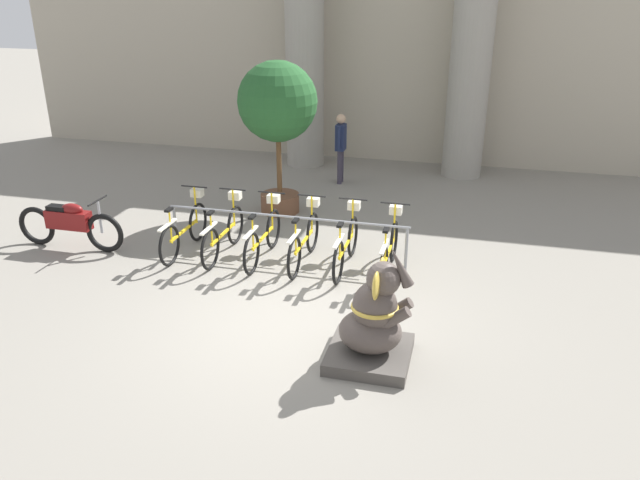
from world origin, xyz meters
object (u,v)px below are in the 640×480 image
elephant_statue (374,323)px  person_pedestrian (341,143)px  bicycle_4 (346,244)px  bicycle_5 (389,250)px  bicycle_1 (224,232)px  potted_tree (278,108)px  bicycle_2 (264,236)px  motorcycle (70,223)px  bicycle_3 (304,240)px  bicycle_0 (185,229)px

elephant_statue → person_pedestrian: 7.27m
bicycle_4 → bicycle_5: same height
bicycle_1 → potted_tree: size_ratio=0.60×
bicycle_5 → person_pedestrian: (-1.80, 4.48, 0.53)m
bicycle_2 → person_pedestrian: (0.31, 4.45, 0.53)m
bicycle_1 → bicycle_5: size_ratio=1.00×
bicycle_5 → motorcycle: (-5.49, -0.37, 0.05)m
potted_tree → motorcycle: bearing=-137.7°
bicycle_1 → bicycle_5: same height
bicycle_1 → bicycle_3: (1.41, 0.01, 0.00)m
bicycle_3 → person_pedestrian: person_pedestrian is taller
bicycle_2 → motorcycle: size_ratio=0.88×
elephant_statue → bicycle_2: bearing=132.0°
bicycle_0 → bicycle_3: size_ratio=1.00×
bicycle_2 → bicycle_5: same height
person_pedestrian → elephant_statue: bearing=-74.2°
bicycle_2 → person_pedestrian: size_ratio=1.13×
elephant_statue → potted_tree: size_ratio=0.53×
bicycle_0 → motorcycle: (-1.98, -0.38, 0.05)m
bicycle_4 → motorcycle: size_ratio=0.88×
bicycle_1 → motorcycle: size_ratio=0.88×
bicycle_2 → bicycle_5: size_ratio=1.00×
bicycle_3 → bicycle_4: (0.70, -0.00, 0.00)m
bicycle_1 → bicycle_4: (2.11, 0.01, 0.00)m
bicycle_1 → elephant_statue: bearing=-40.4°
bicycle_4 → bicycle_0: bearing=-179.3°
motorcycle → bicycle_3: bearing=5.8°
bicycle_3 → elephant_statue: (1.58, -2.55, 0.12)m
bicycle_0 → person_pedestrian: size_ratio=1.13×
person_pedestrian → potted_tree: 2.58m
bicycle_5 → bicycle_2: bearing=179.0°
bicycle_2 → bicycle_4: 1.41m
bicycle_5 → elephant_statue: 2.51m
bicycle_1 → bicycle_4: size_ratio=1.00×
elephant_statue → potted_tree: (-2.73, 4.81, 1.56)m
bicycle_1 → bicycle_3: bearing=0.3°
bicycle_3 → bicycle_4: bearing=-0.1°
bicycle_1 → motorcycle: 2.71m
bicycle_2 → potted_tree: potted_tree is taller
bicycle_4 → potted_tree: potted_tree is taller
person_pedestrian → motorcycle: bearing=-127.3°
potted_tree → bicycle_3: bearing=-63.1°
bicycle_2 → motorcycle: (-3.38, -0.41, 0.05)m
bicycle_1 → potted_tree: (0.26, 2.27, 1.68)m
motorcycle → bicycle_5: bearing=3.8°
person_pedestrian → potted_tree: size_ratio=0.53×
elephant_statue → person_pedestrian: size_ratio=0.99×
bicycle_4 → bicycle_5: (0.70, -0.04, 0.00)m
bicycle_2 → bicycle_4: (1.41, 0.01, 0.00)m
bicycle_0 → bicycle_1: 0.70m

